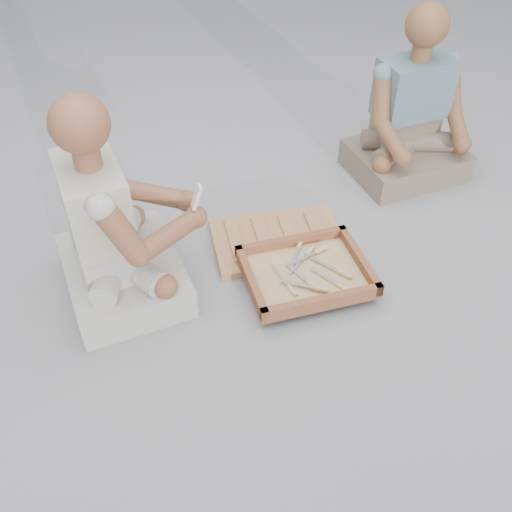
{
  "coord_description": "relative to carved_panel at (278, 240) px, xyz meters",
  "views": [
    {
      "loc": [
        -0.38,
        -1.64,
        1.87
      ],
      "look_at": [
        -0.12,
        0.08,
        0.3
      ],
      "focal_mm": 40.0,
      "sensor_mm": 36.0,
      "label": 1
    }
  ],
  "objects": [
    {
      "name": "wood_chip_1",
      "position": [
        0.4,
        -0.38,
        -0.02
      ],
      "size": [
        0.02,
        0.02,
        0.0
      ],
      "primitive_type": "cube",
      "rotation": [
        0.0,
        0.0,
        2.0
      ],
      "color": "tan",
      "rests_on": "ground"
    },
    {
      "name": "ground",
      "position": [
        -0.05,
        -0.48,
        -0.02
      ],
      "size": [
        60.0,
        60.0,
        0.0
      ],
      "primitive_type": "plane",
      "color": "gray",
      "rests_on": "ground"
    },
    {
      "name": "wood_chip_5",
      "position": [
        0.07,
        -0.26,
        -0.02
      ],
      "size": [
        0.02,
        0.02,
        0.0
      ],
      "primitive_type": "cube",
      "rotation": [
        0.0,
        0.0,
        2.84
      ],
      "color": "tan",
      "rests_on": "ground"
    },
    {
      "name": "wood_chip_9",
      "position": [
        0.35,
        -0.08,
        -0.02
      ],
      "size": [
        0.02,
        0.02,
        0.0
      ],
      "primitive_type": "cube",
      "rotation": [
        0.0,
        0.0,
        1.75
      ],
      "color": "tan",
      "rests_on": "ground"
    },
    {
      "name": "wood_chip_11",
      "position": [
        -0.09,
        -0.24,
        -0.02
      ],
      "size": [
        0.02,
        0.02,
        0.0
      ],
      "primitive_type": "cube",
      "rotation": [
        0.0,
        0.0,
        2.57
      ],
      "color": "tan",
      "rests_on": "ground"
    },
    {
      "name": "wood_chip_10",
      "position": [
        -0.23,
        -0.01,
        -0.02
      ],
      "size": [
        0.02,
        0.02,
        0.0
      ],
      "primitive_type": "cube",
      "rotation": [
        0.0,
        0.0,
        0.52
      ],
      "color": "tan",
      "rests_on": "ground"
    },
    {
      "name": "wood_chip_2",
      "position": [
        -0.18,
        -0.55,
        -0.02
      ],
      "size": [
        0.02,
        0.02,
        0.0
      ],
      "primitive_type": "cube",
      "rotation": [
        0.0,
        0.0,
        2.08
      ],
      "color": "tan",
      "rests_on": "ground"
    },
    {
      "name": "wood_chip_7",
      "position": [
        0.01,
        -0.33,
        -0.02
      ],
      "size": [
        0.02,
        0.02,
        0.0
      ],
      "primitive_type": "cube",
      "rotation": [
        0.0,
        0.0,
        1.03
      ],
      "color": "tan",
      "rests_on": "ground"
    },
    {
      "name": "wood_chip_8",
      "position": [
        0.2,
        -0.14,
        -0.02
      ],
      "size": [
        0.02,
        0.02,
        0.0
      ],
      "primitive_type": "cube",
      "rotation": [
        0.0,
        0.0,
        1.31
      ],
      "color": "tan",
      "rests_on": "ground"
    },
    {
      "name": "chisel_2",
      "position": [
        0.17,
        -0.44,
        0.05
      ],
      "size": [
        0.2,
        0.12,
        0.02
      ],
      "rotation": [
        0.0,
        0.0,
        -0.47
      ],
      "color": "silver",
      "rests_on": "tool_tray"
    },
    {
      "name": "chisel_5",
      "position": [
        0.23,
        -0.33,
        0.06
      ],
      "size": [
        0.16,
        0.17,
        0.02
      ],
      "rotation": [
        0.0,
        0.0,
        -0.81
      ],
      "color": "silver",
      "rests_on": "tool_tray"
    },
    {
      "name": "chisel_6",
      "position": [
        0.07,
        -0.38,
        0.05
      ],
      "size": [
        0.12,
        0.2,
        0.02
      ],
      "rotation": [
        0.0,
        0.0,
        -1.08
      ],
      "color": "silver",
      "rests_on": "tool_tray"
    },
    {
      "name": "wood_chip_0",
      "position": [
        0.3,
        0.01,
        -0.02
      ],
      "size": [
        0.02,
        0.02,
        0.0
      ],
      "primitive_type": "cube",
      "rotation": [
        0.0,
        0.0,
        0.47
      ],
      "color": "tan",
      "rests_on": "ground"
    },
    {
      "name": "mobile_phone",
      "position": [
        -0.39,
        -0.18,
        0.43
      ],
      "size": [
        0.05,
        0.05,
        0.11
      ],
      "rotation": [
        -0.35,
        0.0,
        -1.49
      ],
      "color": "silver",
      "rests_on": "craftsman"
    },
    {
      "name": "tool_tray",
      "position": [
        0.07,
        -0.3,
        0.05
      ],
      "size": [
        0.61,
        0.52,
        0.07
      ],
      "rotation": [
        0.0,
        0.0,
        0.14
      ],
      "color": "brown",
      "rests_on": "carved_panel"
    },
    {
      "name": "chisel_4",
      "position": [
        -0.02,
        -0.38,
        0.05
      ],
      "size": [
        0.09,
        0.21,
        0.02
      ],
      "rotation": [
        0.0,
        0.0,
        -1.23
      ],
      "color": "silver",
      "rests_on": "tool_tray"
    },
    {
      "name": "wood_chip_3",
      "position": [
        0.22,
        -0.26,
        -0.02
      ],
      "size": [
        0.02,
        0.02,
        0.0
      ],
      "primitive_type": "cube",
      "rotation": [
        0.0,
        0.0,
        1.28
      ],
      "color": "tan",
      "rests_on": "ground"
    },
    {
      "name": "chisel_0",
      "position": [
        0.08,
        -0.12,
        0.06
      ],
      "size": [
        0.11,
        0.21,
        0.02
      ],
      "rotation": [
        0.0,
        0.0,
        1.13
      ],
      "color": "silver",
      "rests_on": "tool_tray"
    },
    {
      "name": "chisel_7",
      "position": [
        0.15,
        -0.18,
        0.06
      ],
      "size": [
        0.21,
        0.11,
        0.02
      ],
      "rotation": [
        0.0,
        0.0,
        0.46
      ],
      "color": "silver",
      "rests_on": "tool_tray"
    },
    {
      "name": "chisel_8",
      "position": [
        0.11,
        -0.18,
        0.06
      ],
      "size": [
        0.16,
        0.18,
        0.02
      ],
      "rotation": [
        0.0,
        0.0,
        0.83
      ],
      "color": "silver",
      "rests_on": "tool_tray"
    },
    {
      "name": "chisel_3",
      "position": [
        0.09,
        -0.42,
        0.07
      ],
      "size": [
        0.2,
        0.12,
        0.02
      ],
      "rotation": [
        0.0,
        0.0,
        -0.47
      ],
      "color": "silver",
      "rests_on": "tool_tray"
    },
    {
      "name": "wood_chip_6",
      "position": [
        0.07,
        -0.22,
        -0.02
      ],
      "size": [
        0.02,
        0.02,
        0.0
      ],
      "primitive_type": "cube",
      "rotation": [
        0.0,
        0.0,
        2.99
      ],
      "color": "tan",
      "rests_on": "ground"
    },
    {
      "name": "companion",
      "position": [
        0.83,
        0.54,
        0.29
      ],
      "size": [
        0.7,
        0.61,
        0.94
      ],
      "rotation": [
        0.0,
        0.0,
        3.38
      ],
      "color": "#746353",
      "rests_on": "ground"
    },
    {
      "name": "wood_chip_12",
      "position": [
        0.11,
        -0.06,
        -0.02
      ],
      "size": [
        0.02,
        0.02,
        0.0
      ],
      "primitive_type": "cube",
      "rotation": [
        0.0,
        0.0,
        0.14
      ],
      "color": "tan",
      "rests_on": "ground"
    },
    {
      "name": "carved_panel",
      "position": [
        0.0,
        0.0,
        0.0
      ],
      "size": [
        0.66,
        0.46,
        0.04
      ],
      "primitive_type": "cube",
      "rotation": [
        0.0,
        0.0,
        0.06
      ],
      "color": "#9D5F3C",
      "rests_on": "ground"
    },
    {
      "name": "chisel_1",
      "position": [
        0.2,
        -0.41,
        0.05
      ],
      "size": [
        0.15,
        0.18,
        0.02
      ],
      "rotation": [
        0.0,
        0.0,
        -0.9
      ],
      "color": "silver",
      "rests_on": "tool_tray"
    },
    {
      "name": "wood_chip_4",
      "position": [
        -0.0,
        0.06,
        -0.02
      ],
      "size": [
        0.02,
        0.02,
        0.0
      ],
      "primitive_type": "cube",
      "rotation": [
        0.0,
        0.0,
        2.73
      ],
      "color": "tan",
      "rests_on": "ground"
    },
    {
      "name": "craftsman",
      "position": [
        -0.75,
        -0.2,
        0.31
      ],
      "size": [
        0.71,
        0.72,
        0.96
      ],
      "rotation": [
        0.0,
        0.0,
        -1.31
      ],
      "color": "#B9B7AC",
      "rests_on": "ground"
    }
  ]
}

